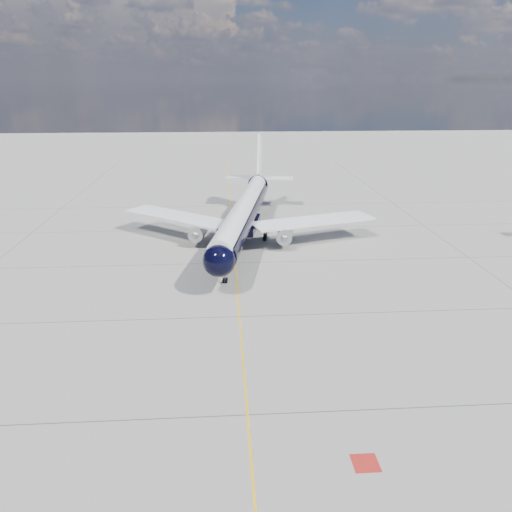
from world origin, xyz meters
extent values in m
plane|color=gray|center=(0.00, 30.00, 0.00)|extent=(320.00, 320.00, 0.00)
cube|color=#FBAE0D|center=(0.00, 25.00, 0.00)|extent=(0.16, 160.00, 0.01)
cube|color=maroon|center=(6.80, -10.00, 0.00)|extent=(1.60, 1.60, 0.01)
cylinder|color=black|center=(1.41, 33.42, 3.84)|extent=(9.69, 34.84, 3.48)
sphere|color=black|center=(-1.89, 15.42, 3.84)|extent=(4.05, 4.05, 3.48)
cone|color=black|center=(5.28, 54.58, 4.39)|extent=(4.58, 6.93, 3.48)
cylinder|color=white|center=(1.41, 33.42, 4.71)|extent=(9.27, 36.50, 2.71)
cube|color=black|center=(-1.92, 15.24, 4.35)|extent=(2.36, 1.48, 0.50)
cube|color=white|center=(-7.80, 36.50, 3.02)|extent=(16.62, 14.50, 0.29)
cube|color=white|center=(11.11, 33.04, 3.02)|extent=(18.13, 9.68, 0.29)
cube|color=black|center=(1.41, 33.42, 2.56)|extent=(5.43, 9.70, 0.92)
cylinder|color=#A9A9B0|center=(-4.77, 32.69, 1.97)|extent=(2.78, 4.51, 2.05)
cylinder|color=#A9A9B0|center=(6.93, 30.55, 1.97)|extent=(2.78, 4.51, 2.05)
sphere|color=gray|center=(-5.12, 30.80, 1.97)|extent=(1.17, 1.17, 1.01)
sphere|color=gray|center=(6.58, 28.66, 1.97)|extent=(1.17, 1.17, 1.01)
cube|color=white|center=(-4.74, 32.87, 2.65)|extent=(0.73, 2.92, 1.01)
cube|color=white|center=(6.96, 30.73, 2.65)|extent=(0.73, 2.92, 1.01)
cube|color=white|center=(5.20, 54.13, 9.06)|extent=(1.33, 5.76, 7.80)
cube|color=white|center=(5.28, 54.58, 5.13)|extent=(12.23, 5.02, 0.20)
cylinder|color=gray|center=(-1.31, 18.57, 1.14)|extent=(0.19, 0.19, 1.92)
cylinder|color=black|center=(-1.49, 18.60, 0.32)|extent=(0.28, 0.66, 0.64)
cylinder|color=black|center=(-1.13, 18.53, 0.32)|extent=(0.28, 0.66, 0.64)
cylinder|color=gray|center=(-1.23, 35.30, 1.24)|extent=(0.28, 0.28, 1.74)
cylinder|color=gray|center=(4.54, 34.24, 1.24)|extent=(0.28, 0.28, 1.74)
cylinder|color=black|center=(-1.32, 34.80, 0.50)|extent=(0.59, 1.06, 1.01)
cylinder|color=black|center=(-1.13, 35.79, 0.50)|extent=(0.59, 1.06, 1.01)
cylinder|color=black|center=(4.45, 33.75, 0.50)|extent=(0.59, 1.06, 1.01)
cylinder|color=black|center=(4.63, 34.74, 0.50)|extent=(0.59, 1.06, 1.01)
camera|label=1|loc=(-1.35, -33.42, 21.62)|focal=35.00mm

